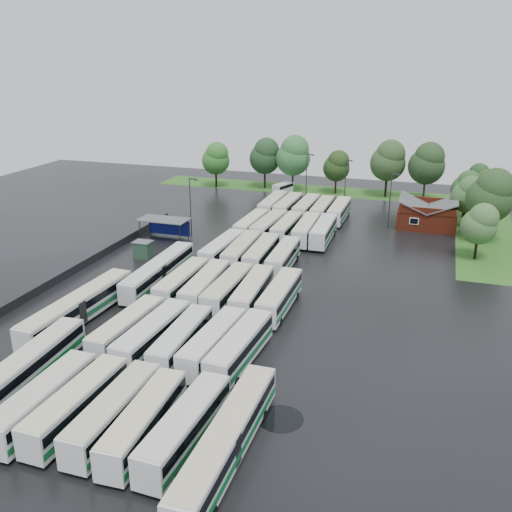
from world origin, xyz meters
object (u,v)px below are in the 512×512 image
(brick_building, at_px, (427,217))
(minibus, at_px, (283,188))
(artic_bus_east, at_px, (227,440))
(artic_bus_west_a, at_px, (22,372))

(brick_building, relative_size, minibus, 1.76)
(artic_bus_east, relative_size, minibus, 3.10)
(brick_building, xyz_separation_m, artic_bus_east, (-11.84, -68.97, -0.03))
(brick_building, xyz_separation_m, minibus, (-31.13, 16.22, -0.56))
(brick_building, height_order, artic_bus_west_a, brick_building)
(brick_building, relative_size, artic_bus_east, 0.57)
(artic_bus_west_a, bearing_deg, minibus, 85.55)
(artic_bus_west_a, relative_size, artic_bus_east, 1.00)
(brick_building, height_order, artic_bus_east, brick_building)
(artic_bus_west_a, height_order, minibus, artic_bus_west_a)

